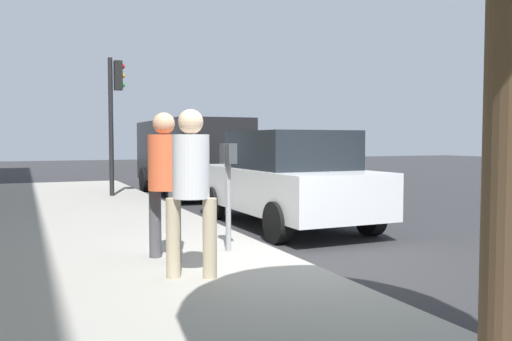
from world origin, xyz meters
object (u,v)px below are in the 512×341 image
object	(u,v)px
parking_meter	(228,174)
parked_van_far	(190,152)
traffic_signal	(115,103)
parked_sedan_near	(286,179)
pedestrian_bystander	(191,179)
pedestrian_at_meter	(164,173)

from	to	relation	value
parking_meter	parked_van_far	world-z (taller)	parked_van_far
parking_meter	traffic_signal	size ratio (longest dim) A/B	0.39
parking_meter	parked_sedan_near	distance (m)	3.05
parked_sedan_near	traffic_signal	xyz separation A→B (m)	(5.57, 2.22, 1.68)
parked_van_far	traffic_signal	distance (m)	2.66
parked_sedan_near	parked_van_far	distance (m)	6.23
pedestrian_bystander	parking_meter	bearing A→B (deg)	-12.02
parked_van_far	traffic_signal	world-z (taller)	traffic_signal
pedestrian_at_meter	traffic_signal	bearing A→B (deg)	62.19
pedestrian_bystander	parked_van_far	bearing A→B (deg)	8.36
parking_meter	pedestrian_bystander	xyz separation A→B (m)	(-1.11, 0.83, 0.03)
parked_van_far	pedestrian_at_meter	bearing A→B (deg)	161.60
parking_meter	pedestrian_at_meter	world-z (taller)	pedestrian_at_meter
pedestrian_at_meter	traffic_signal	size ratio (longest dim) A/B	0.50
parked_van_far	parked_sedan_near	bearing A→B (deg)	-179.99
parking_meter	parked_sedan_near	xyz separation A→B (m)	(2.28, -2.00, -0.27)
parking_meter	parked_van_far	xyz separation A→B (m)	(8.50, -2.00, 0.09)
pedestrian_at_meter	parked_van_far	size ratio (longest dim) A/B	0.34
pedestrian_at_meter	traffic_signal	xyz separation A→B (m)	(8.01, -0.66, 1.37)
parking_meter	pedestrian_bystander	world-z (taller)	pedestrian_bystander
parking_meter	parked_van_far	size ratio (longest dim) A/B	0.27
parked_sedan_near	traffic_signal	distance (m)	6.23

